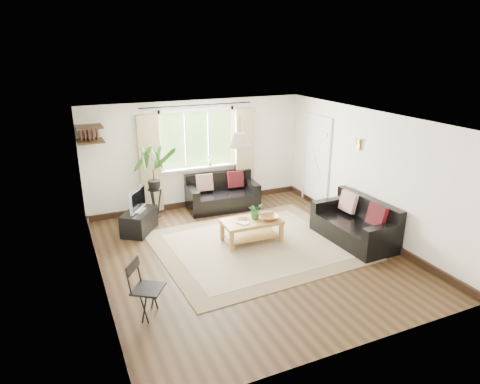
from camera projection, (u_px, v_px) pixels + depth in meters
name	position (u px, v px, depth m)	size (l,w,h in m)	color
floor	(249.00, 255.00, 7.58)	(5.50, 5.50, 0.00)	black
ceiling	(250.00, 119.00, 6.79)	(5.50, 5.50, 0.00)	white
wall_back	(197.00, 154.00, 9.56)	(5.00, 0.02, 2.40)	white
wall_front	(354.00, 263.00, 4.81)	(5.00, 0.02, 2.40)	white
wall_left	(95.00, 213.00, 6.23)	(0.02, 5.50, 2.40)	white
wall_right	(368.00, 173.00, 8.15)	(0.02, 5.50, 2.40)	white
rug	(256.00, 245.00, 7.91)	(3.52, 3.02, 0.02)	beige
window	(197.00, 139.00, 9.41)	(2.50, 0.16, 2.16)	white
door	(316.00, 162.00, 9.67)	(0.06, 0.96, 2.06)	silver
corner_shelf	(90.00, 134.00, 8.25)	(0.50, 0.50, 0.34)	black
pendant_lamp	(240.00, 136.00, 7.25)	(0.36, 0.36, 0.54)	beige
wall_sconce	(358.00, 143.00, 8.20)	(0.12, 0.12, 0.28)	beige
sofa_back	(223.00, 193.00, 9.60)	(1.56, 0.78, 0.74)	black
sofa_right	(354.00, 222.00, 7.98)	(0.82, 1.65, 0.78)	black
coffee_table	(252.00, 231.00, 7.99)	(1.09, 0.59, 0.45)	olive
table_plant	(255.00, 211.00, 7.95)	(0.28, 0.24, 0.31)	#295F26
bowl	(269.00, 217.00, 7.94)	(0.35, 0.35, 0.09)	brown
book_a	(240.00, 224.00, 7.73)	(0.16, 0.23, 0.02)	white
book_b	(238.00, 219.00, 7.94)	(0.16, 0.21, 0.02)	brown
tv_stand	(139.00, 221.00, 8.44)	(0.82, 0.46, 0.44)	black
tv	(137.00, 199.00, 8.28)	(0.63, 0.21, 0.48)	#A5A5AA
palm_stand	(154.00, 186.00, 8.62)	(0.64, 0.64, 1.66)	black
folding_chair	(148.00, 290.00, 5.75)	(0.42, 0.42, 0.81)	black
sill_plant	(210.00, 160.00, 9.60)	(0.14, 0.10, 0.27)	#2D6023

